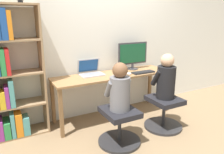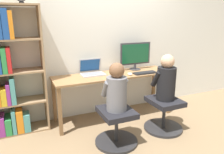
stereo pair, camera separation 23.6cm
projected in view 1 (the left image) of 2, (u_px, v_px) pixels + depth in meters
name	position (u px, v px, depth m)	size (l,w,h in m)	color
ground_plane	(121.00, 123.00, 3.47)	(14.00, 14.00, 0.00)	#846B4C
wall_back	(103.00, 38.00, 3.64)	(10.00, 0.05, 2.60)	silver
desk	(113.00, 79.00, 3.53)	(1.95, 0.55, 0.75)	olive
desktop_monitor	(133.00, 55.00, 3.77)	(0.57, 0.19, 0.47)	#333338
laptop	(91.00, 72.00, 3.45)	(0.37, 0.29, 0.24)	#B7B7BC
keyboard	(143.00, 72.00, 3.57)	(0.39, 0.14, 0.03)	#232326
computer_mouse_by_keyboard	(129.00, 74.00, 3.46)	(0.06, 0.09, 0.04)	silver
office_chair_left	(164.00, 112.00, 3.29)	(0.57, 0.57, 0.48)	#262628
office_chair_right	(120.00, 126.00, 2.88)	(0.57, 0.57, 0.48)	#262628
person_at_monitor	(166.00, 78.00, 3.16)	(0.33, 0.30, 0.66)	black
person_at_laptop	(120.00, 89.00, 2.75)	(0.32, 0.29, 0.62)	slate
bookshelf	(8.00, 78.00, 2.89)	(0.72, 0.34, 1.80)	#997A56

